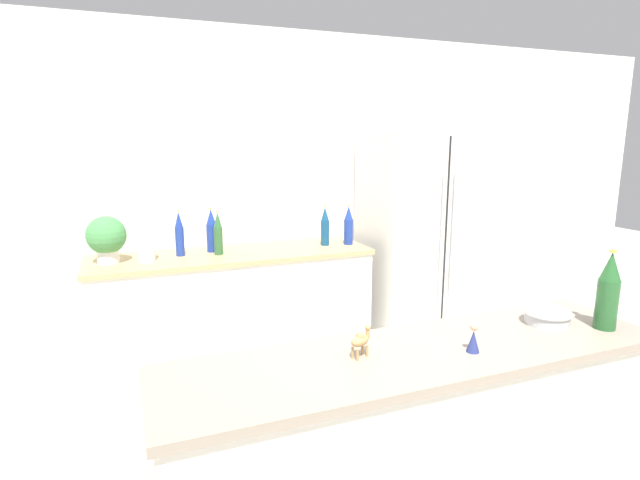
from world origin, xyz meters
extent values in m
cube|color=white|center=(0.00, 2.73, 1.27)|extent=(8.00, 0.06, 2.55)
cube|color=white|center=(-0.34, 2.40, 0.43)|extent=(2.00, 0.60, 0.86)
cube|color=tan|center=(-0.34, 2.40, 0.88)|extent=(2.03, 0.63, 0.03)
cube|color=silver|center=(1.25, 2.34, 0.89)|extent=(0.93, 0.67, 1.78)
cube|color=black|center=(1.25, 2.00, 0.89)|extent=(0.01, 0.01, 1.71)
cylinder|color=#B2B5BA|center=(1.20, 1.99, 0.98)|extent=(0.02, 0.02, 0.98)
cylinder|color=#B2B5BA|center=(1.30, 1.99, 0.98)|extent=(0.02, 0.02, 0.98)
cube|color=silver|center=(-0.05, 0.33, 0.45)|extent=(1.97, 0.48, 0.90)
cube|color=gray|center=(-0.05, 0.33, 0.92)|extent=(2.01, 0.52, 0.03)
cylinder|color=silver|center=(-1.18, 2.39, 0.94)|extent=(0.14, 0.14, 0.09)
sphere|color=#478E4C|center=(-1.18, 2.39, 1.09)|extent=(0.26, 0.26, 0.26)
cylinder|color=white|center=(-0.94, 2.34, 1.02)|extent=(0.11, 0.11, 0.24)
cylinder|color=navy|center=(0.58, 2.35, 1.00)|extent=(0.07, 0.07, 0.20)
cone|color=navy|center=(0.58, 2.35, 1.15)|extent=(0.07, 0.07, 0.11)
cylinder|color=gold|center=(0.58, 2.35, 1.21)|extent=(0.03, 0.03, 0.01)
cylinder|color=navy|center=(-0.47, 2.48, 1.00)|extent=(0.08, 0.08, 0.20)
cone|color=navy|center=(-0.47, 2.48, 1.16)|extent=(0.07, 0.07, 0.11)
cylinder|color=gold|center=(-0.47, 2.48, 1.22)|extent=(0.03, 0.03, 0.01)
cylinder|color=navy|center=(-0.71, 2.43, 1.00)|extent=(0.06, 0.06, 0.20)
cone|color=navy|center=(-0.71, 2.43, 1.16)|extent=(0.06, 0.06, 0.11)
cylinder|color=gold|center=(-0.71, 2.43, 1.22)|extent=(0.02, 0.02, 0.01)
cylinder|color=#2D6033|center=(-0.44, 2.37, 1.00)|extent=(0.06, 0.06, 0.20)
cone|color=#2D6033|center=(-0.44, 2.37, 1.15)|extent=(0.06, 0.06, 0.11)
cylinder|color=gold|center=(-0.44, 2.37, 1.21)|extent=(0.02, 0.02, 0.01)
cylinder|color=navy|center=(0.39, 2.38, 0.99)|extent=(0.07, 0.07, 0.19)
cone|color=navy|center=(0.39, 2.38, 1.15)|extent=(0.06, 0.06, 0.11)
cylinder|color=gold|center=(0.39, 2.38, 1.21)|extent=(0.02, 0.02, 0.01)
cylinder|color=#235628|center=(0.79, 0.24, 1.04)|extent=(0.09, 0.09, 0.21)
cone|color=#235628|center=(0.79, 0.24, 1.20)|extent=(0.08, 0.08, 0.12)
cylinder|color=gold|center=(0.79, 0.24, 1.27)|extent=(0.03, 0.03, 0.01)
cylinder|color=#B7BABF|center=(0.61, 0.37, 0.96)|extent=(0.18, 0.18, 0.05)
torus|color=#B7BABF|center=(0.61, 0.37, 0.98)|extent=(0.20, 0.20, 0.02)
ellipsoid|color=tan|center=(-0.30, 0.36, 1.00)|extent=(0.09, 0.07, 0.04)
sphere|color=tan|center=(-0.30, 0.36, 1.02)|extent=(0.03, 0.03, 0.03)
cylinder|color=tan|center=(-0.26, 0.38, 1.02)|extent=(0.01, 0.01, 0.04)
sphere|color=tan|center=(-0.26, 0.38, 1.04)|extent=(0.02, 0.02, 0.02)
cylinder|color=tan|center=(-0.28, 0.38, 0.96)|extent=(0.01, 0.01, 0.04)
cylinder|color=tan|center=(-0.27, 0.36, 0.96)|extent=(0.01, 0.01, 0.04)
cylinder|color=tan|center=(-0.32, 0.37, 0.96)|extent=(0.01, 0.01, 0.04)
cylinder|color=tan|center=(-0.32, 0.34, 0.96)|extent=(0.01, 0.01, 0.04)
cone|color=navy|center=(0.12, 0.25, 0.98)|extent=(0.05, 0.05, 0.08)
sphere|color=tan|center=(0.12, 0.25, 1.03)|extent=(0.03, 0.03, 0.03)
camera|label=1|loc=(-1.06, -1.16, 1.72)|focal=28.00mm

